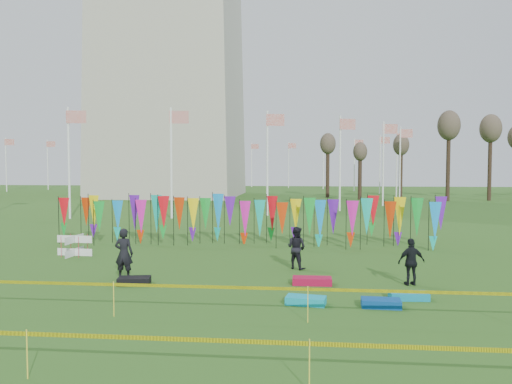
# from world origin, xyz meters

# --- Properties ---
(ground) EXTENTS (160.00, 160.00, 0.00)m
(ground) POSITION_xyz_m (0.00, 0.00, 0.00)
(ground) COLOR #2D5718
(ground) RESTS_ON ground
(flagpole_ring) EXTENTS (57.40, 56.16, 8.00)m
(flagpole_ring) POSITION_xyz_m (-14.00, 48.00, 4.00)
(flagpole_ring) COLOR white
(flagpole_ring) RESTS_ON ground
(banner_row) EXTENTS (18.64, 0.64, 2.30)m
(banner_row) POSITION_xyz_m (0.28, 9.26, 1.42)
(banner_row) COLOR black
(banner_row) RESTS_ON ground
(caution_tape_near) EXTENTS (26.00, 0.02, 0.90)m
(caution_tape_near) POSITION_xyz_m (-0.22, -2.31, 0.78)
(caution_tape_near) COLOR #FFFB05
(caution_tape_near) RESTS_ON ground
(caution_tape_far) EXTENTS (26.00, 0.02, 0.90)m
(caution_tape_far) POSITION_xyz_m (-0.22, -6.03, 0.78)
(caution_tape_far) COLOR #FFFB05
(caution_tape_far) RESTS_ON ground
(box_kite) EXTENTS (0.80, 0.80, 0.89)m
(box_kite) POSITION_xyz_m (-6.80, 5.73, 0.44)
(box_kite) COLOR red
(box_kite) RESTS_ON ground
(person_left) EXTENTS (0.63, 0.47, 1.72)m
(person_left) POSITION_xyz_m (-3.17, 1.79, 0.86)
(person_left) COLOR black
(person_left) RESTS_ON ground
(person_mid) EXTENTS (0.89, 0.80, 1.57)m
(person_mid) POSITION_xyz_m (2.58, 4.04, 0.78)
(person_mid) COLOR black
(person_mid) RESTS_ON ground
(person_right) EXTENTS (0.98, 0.70, 1.50)m
(person_right) POSITION_xyz_m (6.27, 1.85, 0.75)
(person_right) COLOR black
(person_right) RESTS_ON ground
(kite_bag_turquoise) EXTENTS (1.15, 0.71, 0.22)m
(kite_bag_turquoise) POSITION_xyz_m (2.93, -0.70, 0.11)
(kite_bag_turquoise) COLOR #0DAAC9
(kite_bag_turquoise) RESTS_ON ground
(kite_bag_blue) EXTENTS (1.07, 0.60, 0.22)m
(kite_bag_blue) POSITION_xyz_m (4.94, -0.77, 0.11)
(kite_bag_blue) COLOR #094496
(kite_bag_blue) RESTS_ON ground
(kite_bag_red) EXTENTS (1.25, 0.57, 0.23)m
(kite_bag_red) POSITION_xyz_m (3.13, 1.64, 0.11)
(kite_bag_red) COLOR #B10B36
(kite_bag_red) RESTS_ON ground
(kite_bag_black) EXTENTS (1.10, 0.76, 0.23)m
(kite_bag_black) POSITION_xyz_m (-2.57, 1.08, 0.12)
(kite_bag_black) COLOR black
(kite_bag_black) RESTS_ON ground
(kite_bag_teal) EXTENTS (1.10, 0.57, 0.21)m
(kite_bag_teal) POSITION_xyz_m (5.85, 0.11, 0.10)
(kite_bag_teal) COLOR #0D8FBA
(kite_bag_teal) RESTS_ON ground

